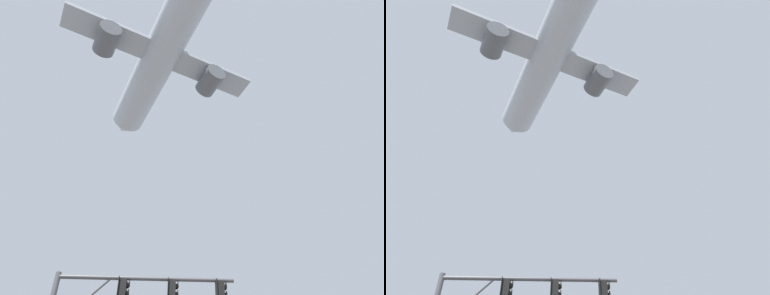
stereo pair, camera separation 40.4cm
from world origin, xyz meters
TOP-DOWN VIEW (x-y plane):
  - airplane at (-6.03, 19.89)m, footprint 21.07×27.29m

SIDE VIEW (x-z plane):
  - airplane at x=-6.03m, z-range 32.60..40.77m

